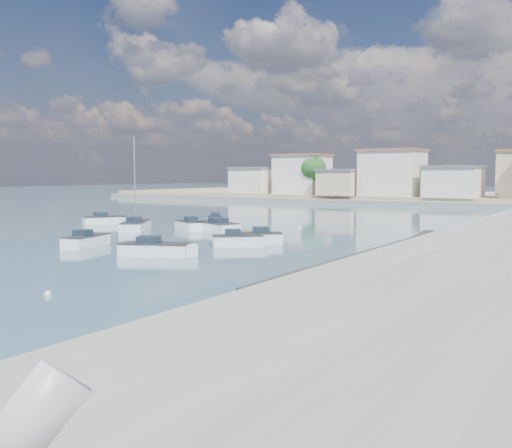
{
  "coord_description": "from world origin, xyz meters",
  "views": [
    {
      "loc": [
        20.55,
        -23.02,
        5.28
      ],
      "look_at": [
        -3.63,
        14.21,
        1.4
      ],
      "focal_mm": 40.0,
      "sensor_mm": 36.0,
      "label": 1
    }
  ],
  "objects_px": {
    "motorboat_b": "(241,241)",
    "motorboat_e": "(108,220)",
    "motorboat_d": "(253,239)",
    "motorboat_g": "(216,222)",
    "motorboat_a": "(88,241)",
    "motorboat_f": "(189,225)",
    "sailboat": "(136,225)",
    "motorboat_h": "(159,250)",
    "motorboat_c": "(214,227)"
  },
  "relations": [
    {
      "from": "motorboat_b",
      "to": "motorboat_e",
      "type": "relative_size",
      "value": 0.76
    },
    {
      "from": "motorboat_b",
      "to": "motorboat_d",
      "type": "relative_size",
      "value": 0.92
    },
    {
      "from": "motorboat_d",
      "to": "motorboat_g",
      "type": "height_order",
      "value": "same"
    },
    {
      "from": "motorboat_a",
      "to": "motorboat_f",
      "type": "relative_size",
      "value": 1.06
    },
    {
      "from": "motorboat_e",
      "to": "sailboat",
      "type": "relative_size",
      "value": 0.54
    },
    {
      "from": "motorboat_e",
      "to": "motorboat_g",
      "type": "bearing_deg",
      "value": 25.08
    },
    {
      "from": "motorboat_b",
      "to": "motorboat_h",
      "type": "relative_size",
      "value": 0.73
    },
    {
      "from": "motorboat_e",
      "to": "motorboat_h",
      "type": "bearing_deg",
      "value": -35.12
    },
    {
      "from": "motorboat_a",
      "to": "motorboat_c",
      "type": "bearing_deg",
      "value": 86.89
    },
    {
      "from": "motorboat_b",
      "to": "motorboat_f",
      "type": "height_order",
      "value": "same"
    },
    {
      "from": "motorboat_d",
      "to": "motorboat_e",
      "type": "relative_size",
      "value": 0.83
    },
    {
      "from": "motorboat_g",
      "to": "motorboat_e",
      "type": "bearing_deg",
      "value": -154.92
    },
    {
      "from": "motorboat_d",
      "to": "motorboat_g",
      "type": "xyz_separation_m",
      "value": [
        -11.79,
        10.97,
        0.0
      ]
    },
    {
      "from": "motorboat_a",
      "to": "motorboat_b",
      "type": "bearing_deg",
      "value": 32.69
    },
    {
      "from": "motorboat_f",
      "to": "motorboat_h",
      "type": "bearing_deg",
      "value": -56.43
    },
    {
      "from": "motorboat_d",
      "to": "motorboat_f",
      "type": "distance_m",
      "value": 12.88
    },
    {
      "from": "motorboat_c",
      "to": "motorboat_g",
      "type": "relative_size",
      "value": 1.47
    },
    {
      "from": "motorboat_f",
      "to": "motorboat_g",
      "type": "height_order",
      "value": "same"
    },
    {
      "from": "sailboat",
      "to": "motorboat_a",
      "type": "bearing_deg",
      "value": -61.02
    },
    {
      "from": "motorboat_f",
      "to": "motorboat_b",
      "type": "bearing_deg",
      "value": -34.52
    },
    {
      "from": "motorboat_e",
      "to": "motorboat_c",
      "type": "bearing_deg",
      "value": 1.44
    },
    {
      "from": "motorboat_g",
      "to": "sailboat",
      "type": "relative_size",
      "value": 0.46
    },
    {
      "from": "motorboat_b",
      "to": "motorboat_g",
      "type": "height_order",
      "value": "same"
    },
    {
      "from": "motorboat_c",
      "to": "motorboat_e",
      "type": "xyz_separation_m",
      "value": [
        -13.88,
        -0.35,
        -0.0
      ]
    },
    {
      "from": "motorboat_a",
      "to": "sailboat",
      "type": "relative_size",
      "value": 0.51
    },
    {
      "from": "sailboat",
      "to": "motorboat_d",
      "type": "bearing_deg",
      "value": -11.63
    },
    {
      "from": "motorboat_g",
      "to": "motorboat_b",
      "type": "bearing_deg",
      "value": -47.02
    },
    {
      "from": "motorboat_b",
      "to": "motorboat_d",
      "type": "distance_m",
      "value": 1.84
    },
    {
      "from": "motorboat_a",
      "to": "sailboat",
      "type": "xyz_separation_m",
      "value": [
        -6.14,
        11.09,
        0.03
      ]
    },
    {
      "from": "motorboat_b",
      "to": "motorboat_c",
      "type": "distance_m",
      "value": 11.93
    },
    {
      "from": "motorboat_a",
      "to": "sailboat",
      "type": "height_order",
      "value": "sailboat"
    },
    {
      "from": "motorboat_e",
      "to": "sailboat",
      "type": "distance_m",
      "value": 7.52
    },
    {
      "from": "motorboat_b",
      "to": "motorboat_e",
      "type": "bearing_deg",
      "value": 160.88
    },
    {
      "from": "motorboat_a",
      "to": "motorboat_b",
      "type": "relative_size",
      "value": 1.23
    },
    {
      "from": "motorboat_f",
      "to": "motorboat_g",
      "type": "distance_m",
      "value": 4.92
    },
    {
      "from": "motorboat_b",
      "to": "motorboat_e",
      "type": "height_order",
      "value": "same"
    },
    {
      "from": "motorboat_c",
      "to": "motorboat_f",
      "type": "relative_size",
      "value": 1.4
    },
    {
      "from": "motorboat_b",
      "to": "motorboat_d",
      "type": "bearing_deg",
      "value": 94.29
    },
    {
      "from": "motorboat_g",
      "to": "motorboat_h",
      "type": "bearing_deg",
      "value": -62.51
    },
    {
      "from": "motorboat_c",
      "to": "motorboat_d",
      "type": "bearing_deg",
      "value": -36.57
    },
    {
      "from": "motorboat_h",
      "to": "motorboat_a",
      "type": "bearing_deg",
      "value": 174.25
    },
    {
      "from": "motorboat_c",
      "to": "motorboat_e",
      "type": "distance_m",
      "value": 13.89
    },
    {
      "from": "motorboat_a",
      "to": "motorboat_e",
      "type": "height_order",
      "value": "same"
    },
    {
      "from": "motorboat_e",
      "to": "motorboat_f",
      "type": "bearing_deg",
      "value": 0.41
    },
    {
      "from": "motorboat_f",
      "to": "motorboat_d",
      "type": "bearing_deg",
      "value": -28.14
    },
    {
      "from": "motorboat_b",
      "to": "motorboat_c",
      "type": "bearing_deg",
      "value": 136.74
    },
    {
      "from": "motorboat_e",
      "to": "motorboat_g",
      "type": "xyz_separation_m",
      "value": [
        10.64,
        4.98,
        0.0
      ]
    },
    {
      "from": "motorboat_f",
      "to": "sailboat",
      "type": "height_order",
      "value": "sailboat"
    },
    {
      "from": "motorboat_g",
      "to": "sailboat",
      "type": "height_order",
      "value": "sailboat"
    },
    {
      "from": "motorboat_g",
      "to": "motorboat_c",
      "type": "bearing_deg",
      "value": -54.98
    }
  ]
}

